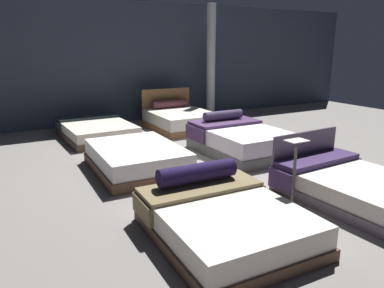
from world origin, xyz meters
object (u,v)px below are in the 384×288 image
object	(u,v)px
bed_0	(223,218)
support_pillar	(211,62)
bed_2	(137,158)
bed_5	(180,119)
bed_3	(240,140)
bed_4	(96,130)
bed_1	(349,184)
price_sign	(293,187)

from	to	relation	value
bed_0	support_pillar	xyz separation A→B (m)	(3.99, 6.79, 1.52)
bed_2	bed_5	distance (m)	3.62
bed_3	bed_5	distance (m)	2.78
bed_0	bed_4	distance (m)	5.64
bed_1	bed_5	xyz separation A→B (m)	(-0.04, 5.52, 0.05)
bed_3	bed_5	bearing A→B (deg)	90.58
bed_1	bed_5	distance (m)	5.52
bed_5	support_pillar	size ratio (longest dim) A/B	0.58
bed_5	support_pillar	xyz separation A→B (m)	(1.72, 1.21, 1.49)
bed_2	price_sign	xyz separation A→B (m)	(1.16, -2.79, 0.18)
price_sign	support_pillar	xyz separation A→B (m)	(2.87, 6.78, 1.34)
bed_3	price_sign	xyz separation A→B (m)	(-1.17, -2.79, 0.12)
bed_4	support_pillar	xyz separation A→B (m)	(4.05, 1.16, 1.56)
price_sign	bed_2	bearing A→B (deg)	112.67
bed_3	support_pillar	world-z (taller)	support_pillar
bed_4	bed_5	xyz separation A→B (m)	(2.32, -0.05, 0.06)
bed_0	price_sign	size ratio (longest dim) A/B	1.89
bed_2	bed_3	xyz separation A→B (m)	(2.34, 0.00, 0.06)
bed_0	bed_3	size ratio (longest dim) A/B	0.93
bed_2	bed_5	xyz separation A→B (m)	(2.31, 2.78, 0.03)
bed_4	bed_5	size ratio (longest dim) A/B	1.09
bed_0	bed_3	world-z (taller)	bed_3
bed_0	price_sign	distance (m)	1.13
bed_5	bed_2	bearing A→B (deg)	-129.16
bed_2	support_pillar	bearing A→B (deg)	45.86
bed_3	bed_2	bearing A→B (deg)	-179.76
bed_2	price_sign	bearing A→B (deg)	-66.18
bed_3	bed_0	bearing A→B (deg)	-129.04
bed_1	price_sign	size ratio (longest dim) A/B	1.93
bed_4	support_pillar	bearing A→B (deg)	13.48
bed_0	bed_5	xyz separation A→B (m)	(2.26, 5.59, 0.03)
bed_5	support_pillar	bearing A→B (deg)	35.65
bed_3	bed_4	world-z (taller)	bed_3
bed_1	bed_4	distance (m)	6.05
bed_0	support_pillar	world-z (taller)	support_pillar
bed_2	support_pillar	size ratio (longest dim) A/B	0.59
bed_0	bed_1	size ratio (longest dim) A/B	0.98
bed_2	price_sign	distance (m)	3.03
bed_0	bed_3	distance (m)	3.62
bed_0	bed_2	xyz separation A→B (m)	(-0.05, 2.80, -0.00)
bed_1	bed_2	distance (m)	3.61
bed_1	bed_2	bearing A→B (deg)	127.63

